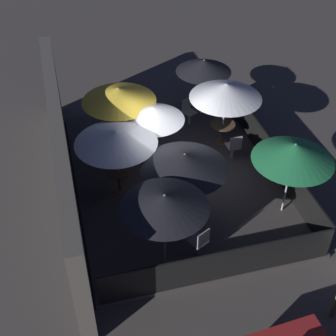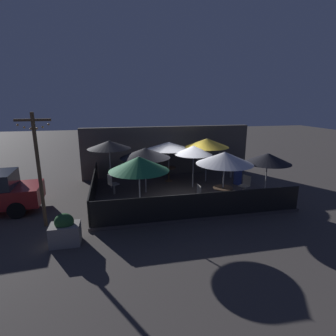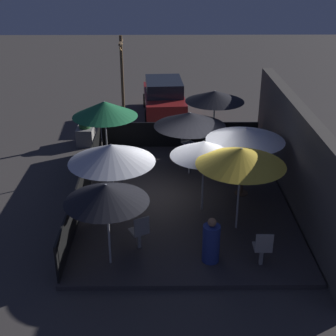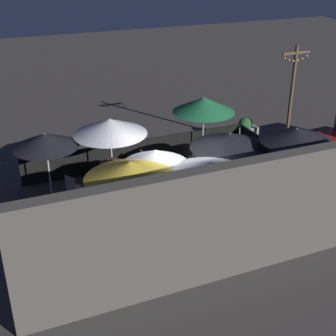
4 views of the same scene
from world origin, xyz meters
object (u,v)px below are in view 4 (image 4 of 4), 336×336
at_px(patio_umbrella_1, 210,169).
at_px(patio_chair_1, 71,247).
at_px(patio_umbrella_7, 130,170).
at_px(patio_chair_3, 74,188).
at_px(patio_chair_2, 270,174).
at_px(light_post, 291,95).
at_px(patio_umbrella_0, 110,126).
at_px(patio_umbrella_6, 45,140).
at_px(patio_umbrella_5, 229,140).
at_px(planter_box, 245,131).
at_px(dining_table_1, 208,215).
at_px(patio_umbrella_3, 296,135).
at_px(patio_umbrella_2, 156,157).
at_px(patio_umbrella_4, 204,105).
at_px(dining_table_0, 112,168).
at_px(patron_0, 70,221).
at_px(patio_chair_0, 140,165).

height_order(patio_umbrella_1, patio_chair_1, patio_umbrella_1).
height_order(patio_umbrella_7, patio_chair_3, patio_umbrella_7).
distance_m(patio_chair_2, light_post, 3.72).
distance_m(patio_umbrella_7, patio_chair_1, 2.29).
xyz_separation_m(patio_umbrella_0, patio_chair_1, (2.11, 3.60, -1.46)).
bearing_deg(patio_umbrella_6, patio_chair_1, 87.49).
relative_size(patio_umbrella_5, planter_box, 2.27).
relative_size(patio_umbrella_0, patio_umbrella_1, 0.99).
distance_m(patio_umbrella_6, dining_table_1, 5.14).
relative_size(patio_umbrella_3, light_post, 0.59).
bearing_deg(patio_chair_2, patio_umbrella_7, -14.61).
distance_m(patio_umbrella_2, patio_umbrella_4, 4.17).
xyz_separation_m(patio_umbrella_6, dining_table_0, (-1.95, -0.08, -1.27)).
xyz_separation_m(patio_chair_2, planter_box, (-1.45, -3.86, -0.20)).
distance_m(patio_umbrella_0, dining_table_0, 1.39).
bearing_deg(light_post, patio_chair_2, 46.00).
bearing_deg(planter_box, dining_table_0, 15.94).
height_order(patio_umbrella_4, patio_chair_2, patio_umbrella_4).
relative_size(patio_chair_2, light_post, 0.24).
distance_m(patio_umbrella_1, light_post, 6.60).
bearing_deg(patio_umbrella_5, patio_umbrella_2, 6.04).
bearing_deg(patio_umbrella_1, patio_umbrella_2, -53.23).
relative_size(patron_0, planter_box, 1.15).
distance_m(patio_umbrella_6, patron_0, 2.73).
bearing_deg(patio_chair_2, dining_table_0, -53.30).
height_order(patio_umbrella_7, patio_chair_1, patio_umbrella_7).
height_order(patron_0, light_post, light_post).
bearing_deg(patron_0, dining_table_0, 113.05).
relative_size(patio_chair_0, planter_box, 0.93).
bearing_deg(patio_umbrella_0, patio_umbrella_2, 102.31).
bearing_deg(patio_chair_2, patio_umbrella_5, -27.60).
height_order(patio_chair_0, patio_chair_2, patio_chair_2).
distance_m(patio_umbrella_4, dining_table_1, 4.90).
xyz_separation_m(patio_chair_3, planter_box, (-7.26, -2.43, -0.20)).
relative_size(patio_umbrella_7, patron_0, 1.98).
bearing_deg(patio_chair_1, patio_umbrella_7, 13.25).
distance_m(patio_chair_0, patio_chair_1, 4.74).
bearing_deg(patio_chair_2, patio_umbrella_2, -23.55).
height_order(patio_umbrella_3, dining_table_0, patio_umbrella_3).
bearing_deg(light_post, patio_chair_0, 2.03).
bearing_deg(dining_table_1, patio_umbrella_3, -168.93).
distance_m(patio_umbrella_1, patio_umbrella_2, 1.58).
distance_m(patio_umbrella_5, patron_0, 4.98).
relative_size(patio_umbrella_6, patron_0, 1.80).
distance_m(dining_table_0, patron_0, 3.08).
distance_m(dining_table_0, patio_chair_3, 1.58).
distance_m(patio_umbrella_2, patio_umbrella_7, 1.30).
height_order(patio_umbrella_5, patio_chair_2, patio_umbrella_5).
xyz_separation_m(patio_umbrella_3, patio_chair_3, (5.87, -2.34, -1.64)).
bearing_deg(patio_chair_1, patio_umbrella_3, 5.69).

